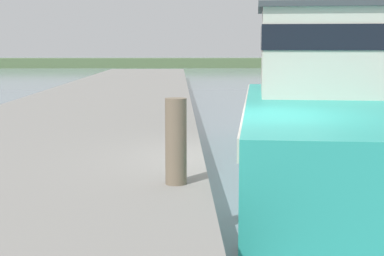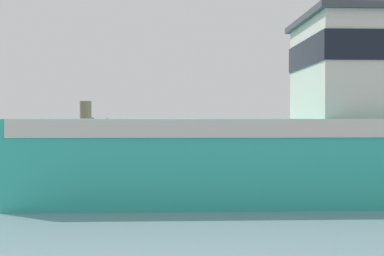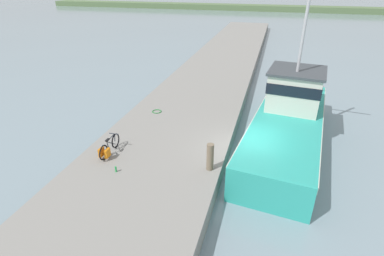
% 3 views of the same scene
% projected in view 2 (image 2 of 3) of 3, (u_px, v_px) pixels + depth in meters
% --- Properties ---
extents(ground_plane, '(320.00, 320.00, 0.00)m').
position_uv_depth(ground_plane, '(168.00, 187.00, 10.70)').
color(ground_plane, gray).
extents(dock_pier, '(6.03, 80.00, 0.82)m').
position_uv_depth(dock_pier, '(153.00, 155.00, 14.55)').
color(dock_pier, gray).
rests_on(dock_pier, ground_plane).
extents(fishing_boat_main, '(4.49, 12.76, 8.25)m').
position_uv_depth(fishing_boat_main, '(329.00, 135.00, 9.51)').
color(fishing_boat_main, teal).
rests_on(fishing_boat_main, ground_plane).
extents(bicycle_touring, '(0.44, 1.69, 0.73)m').
position_uv_depth(bicycle_touring, '(89.00, 130.00, 16.00)').
color(bicycle_touring, black).
rests_on(bicycle_touring, dock_pier).
extents(mooring_post, '(0.28, 0.28, 1.13)m').
position_uv_depth(mooring_post, '(86.00, 124.00, 11.68)').
color(mooring_post, '#756651').
rests_on(mooring_post, dock_pier).
extents(hose_coil, '(0.52, 0.52, 0.04)m').
position_uv_depth(hose_coil, '(231.00, 138.00, 16.50)').
color(hose_coil, '#197A2D').
rests_on(hose_coil, dock_pier).
extents(water_bottle_on_curb, '(0.07, 0.07, 0.24)m').
position_uv_depth(water_bottle_on_curb, '(53.00, 137.00, 14.95)').
color(water_bottle_on_curb, green).
rests_on(water_bottle_on_curb, dock_pier).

